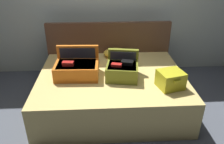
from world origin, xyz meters
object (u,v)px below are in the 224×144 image
(bed, at_px, (112,90))
(hard_case_small, at_px, (171,79))
(hard_case_large, at_px, (77,68))
(hard_case_medium, at_px, (122,69))
(pillow_center_head, at_px, (85,58))
(pillow_near_headboard, at_px, (116,53))

(bed, relative_size, hard_case_small, 5.71)
(hard_case_large, bearing_deg, hard_case_medium, -5.06)
(hard_case_medium, relative_size, hard_case_small, 1.34)
(bed, relative_size, pillow_center_head, 4.68)
(pillow_near_headboard, bearing_deg, hard_case_small, -58.40)
(hard_case_large, bearing_deg, bed, 3.26)
(hard_case_large, bearing_deg, pillow_center_head, 81.23)
(hard_case_medium, bearing_deg, pillow_center_head, 146.95)
(bed, distance_m, hard_case_small, 0.89)
(hard_case_small, distance_m, pillow_near_headboard, 1.17)
(hard_case_large, xyz_separation_m, pillow_center_head, (0.08, 0.41, -0.04))
(hard_case_small, bearing_deg, hard_case_large, 147.92)
(bed, bearing_deg, hard_case_large, -178.94)
(hard_case_medium, xyz_separation_m, pillow_near_headboard, (-0.04, 0.71, -0.05))
(hard_case_small, bearing_deg, bed, 137.37)
(hard_case_small, bearing_deg, pillow_near_headboard, 106.75)
(hard_case_small, height_order, pillow_near_headboard, hard_case_small)
(bed, xyz_separation_m, hard_case_medium, (0.14, -0.09, 0.38))
(hard_case_medium, bearing_deg, bed, 157.86)
(hard_case_small, distance_m, pillow_center_head, 1.35)
(hard_case_medium, distance_m, hard_case_small, 0.64)
(hard_case_medium, distance_m, pillow_center_head, 0.72)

